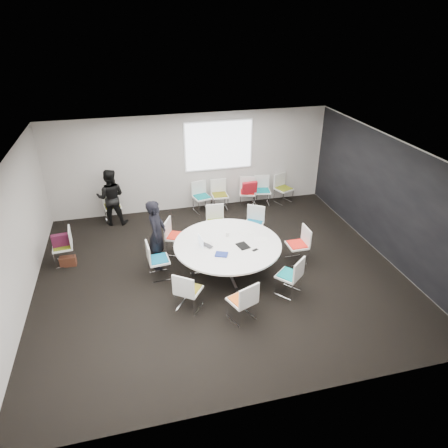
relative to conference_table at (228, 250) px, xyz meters
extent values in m
cube|color=black|center=(-0.18, 0.01, -0.58)|extent=(8.00, 7.00, 0.04)
cube|color=white|center=(-0.18, 0.01, 2.26)|extent=(8.00, 7.00, 0.04)
cube|color=#B3AEA9|center=(-0.18, 3.53, 0.84)|extent=(8.00, 0.04, 2.80)
cube|color=#B3AEA9|center=(-0.18, -3.51, 0.84)|extent=(8.00, 0.04, 2.80)
cube|color=#B3AEA9|center=(-4.20, 0.01, 0.84)|extent=(0.04, 7.00, 2.80)
cube|color=#B3AEA9|center=(3.84, 0.01, 0.84)|extent=(0.04, 7.00, 2.80)
cube|color=black|center=(3.81, 0.01, 0.84)|extent=(0.01, 6.94, 2.74)
cube|color=silver|center=(0.00, 0.00, -0.52)|extent=(0.90, 0.90, 0.08)
cylinder|color=silver|center=(0.00, 0.00, -0.19)|extent=(0.10, 0.10, 0.65)
cylinder|color=white|center=(0.00, 0.00, 0.15)|extent=(2.37, 2.37, 0.04)
cube|color=white|center=(0.62, 3.47, 1.29)|extent=(1.90, 0.03, 1.35)
cube|color=silver|center=(1.66, 0.00, -0.35)|extent=(0.43, 0.43, 0.42)
cube|color=white|center=(1.66, 0.00, -0.12)|extent=(0.45, 0.47, 0.04)
cube|color=red|center=(1.66, 0.00, -0.09)|extent=(0.39, 0.41, 0.03)
cube|color=white|center=(1.87, 0.00, 0.11)|extent=(0.04, 0.46, 0.42)
cube|color=silver|center=(0.99, 1.22, -0.35)|extent=(0.58, 0.58, 0.42)
cube|color=white|center=(0.99, 1.22, -0.12)|extent=(0.63, 0.62, 0.04)
cube|color=#0C6289|center=(0.99, 1.22, -0.09)|extent=(0.54, 0.54, 0.03)
cube|color=white|center=(1.11, 1.39, 0.11)|extent=(0.40, 0.29, 0.42)
cube|color=silver|center=(0.08, 1.50, -0.35)|extent=(0.44, 0.44, 0.42)
cube|color=white|center=(0.08, 1.50, -0.12)|extent=(0.48, 0.46, 0.04)
cube|color=#5C7016|center=(0.08, 1.50, -0.09)|extent=(0.42, 0.40, 0.03)
cube|color=white|center=(0.09, 1.71, 0.11)|extent=(0.46, 0.06, 0.42)
cube|color=silver|center=(-1.00, 1.06, -0.35)|extent=(0.56, 0.56, 0.42)
cube|color=white|center=(-1.00, 1.06, -0.12)|extent=(0.59, 0.60, 0.04)
cube|color=red|center=(-1.00, 1.06, -0.09)|extent=(0.51, 0.52, 0.03)
cube|color=white|center=(-1.19, 1.15, 0.11)|extent=(0.23, 0.43, 0.42)
cube|color=silver|center=(-1.52, 0.15, -0.35)|extent=(0.46, 0.46, 0.42)
cube|color=white|center=(-1.52, 0.15, -0.12)|extent=(0.48, 0.50, 0.04)
cube|color=#0A5F86|center=(-1.52, 0.15, -0.09)|extent=(0.41, 0.43, 0.03)
cube|color=white|center=(-1.73, 0.13, 0.11)|extent=(0.08, 0.46, 0.42)
cube|color=silver|center=(-1.05, -1.05, -0.35)|extent=(0.59, 0.59, 0.42)
cube|color=white|center=(-1.05, -1.05, -0.12)|extent=(0.63, 0.63, 0.04)
cube|color=olive|center=(-1.05, -1.05, -0.09)|extent=(0.55, 0.54, 0.03)
cube|color=white|center=(-1.18, -1.23, 0.11)|extent=(0.40, 0.30, 0.42)
cube|color=silver|center=(-0.13, -1.60, -0.35)|extent=(0.55, 0.55, 0.42)
cube|color=white|center=(-0.13, -1.60, -0.12)|extent=(0.59, 0.58, 0.04)
cube|color=orange|center=(-0.13, -1.60, -0.09)|extent=(0.51, 0.50, 0.03)
cube|color=white|center=(-0.05, -1.80, 0.11)|extent=(0.44, 0.21, 0.42)
cube|color=silver|center=(1.03, -1.07, -0.35)|extent=(0.59, 0.59, 0.42)
cube|color=white|center=(1.03, -1.07, -0.12)|extent=(0.64, 0.63, 0.04)
cube|color=#098186|center=(1.03, -1.07, -0.09)|extent=(0.55, 0.55, 0.03)
cube|color=white|center=(1.16, -1.23, 0.11)|extent=(0.37, 0.32, 0.42)
cube|color=silver|center=(0.03, 3.16, -0.35)|extent=(0.51, 0.51, 0.42)
cube|color=white|center=(0.03, 3.16, -0.12)|extent=(0.55, 0.54, 0.04)
cube|color=#0B767A|center=(0.03, 3.16, -0.09)|extent=(0.48, 0.47, 0.03)
cube|color=white|center=(-0.02, 3.36, 0.11)|extent=(0.45, 0.15, 0.42)
cube|color=silver|center=(0.57, 3.16, -0.35)|extent=(0.43, 0.43, 0.42)
cube|color=white|center=(0.57, 3.16, -0.12)|extent=(0.47, 0.45, 0.04)
cube|color=#6A6615|center=(0.57, 3.16, -0.09)|extent=(0.41, 0.39, 0.03)
cube|color=white|center=(0.57, 3.37, 0.11)|extent=(0.46, 0.05, 0.42)
cube|color=silver|center=(1.41, 3.16, -0.35)|extent=(0.52, 0.52, 0.42)
cube|color=white|center=(1.41, 3.16, -0.12)|extent=(0.56, 0.55, 0.04)
cube|color=red|center=(1.41, 3.16, -0.09)|extent=(0.49, 0.48, 0.03)
cube|color=white|center=(1.47, 3.36, 0.11)|extent=(0.45, 0.16, 0.42)
cube|color=silver|center=(1.89, 3.16, -0.35)|extent=(0.48, 0.48, 0.42)
cube|color=white|center=(1.89, 3.16, -0.12)|extent=(0.53, 0.51, 0.04)
cube|color=#0B7E88|center=(1.89, 3.16, -0.09)|extent=(0.46, 0.44, 0.03)
cube|color=white|center=(1.92, 3.37, 0.11)|extent=(0.46, 0.11, 0.42)
cube|color=silver|center=(2.58, 3.16, -0.35)|extent=(0.55, 0.55, 0.42)
cube|color=white|center=(2.58, 3.16, -0.12)|extent=(0.59, 0.58, 0.04)
cube|color=olive|center=(2.58, 3.16, -0.09)|extent=(0.52, 0.50, 0.03)
cube|color=white|center=(2.50, 3.35, 0.11)|extent=(0.44, 0.21, 0.42)
cube|color=silver|center=(-3.62, 1.23, -0.35)|extent=(0.46, 0.46, 0.42)
cube|color=white|center=(-3.62, 1.23, -0.12)|extent=(0.48, 0.50, 0.04)
cube|color=#637316|center=(-3.62, 1.23, -0.09)|extent=(0.42, 0.44, 0.03)
cube|color=white|center=(-3.41, 1.25, 0.11)|extent=(0.08, 0.46, 0.42)
cube|color=silver|center=(-2.50, 3.16, -0.35)|extent=(0.48, 0.48, 0.42)
cube|color=white|center=(-2.50, 3.16, -0.12)|extent=(0.53, 0.51, 0.04)
cube|color=#696B13|center=(-2.50, 3.16, -0.09)|extent=(0.46, 0.44, 0.03)
cube|color=white|center=(-2.53, 3.37, 0.11)|extent=(0.46, 0.11, 0.42)
imported|color=black|center=(-1.48, 0.61, 0.27)|extent=(0.57, 0.70, 1.65)
imported|color=black|center=(-2.50, 3.01, 0.23)|extent=(0.85, 0.70, 1.58)
imported|color=#333338|center=(-0.43, 0.03, 0.19)|extent=(0.33, 0.35, 0.02)
cube|color=silver|center=(-0.60, 0.02, 0.30)|extent=(0.06, 0.30, 0.22)
cube|color=black|center=(0.30, -0.19, 0.18)|extent=(0.28, 0.34, 0.02)
cube|color=navy|center=(-0.24, -0.42, 0.19)|extent=(0.32, 0.29, 0.03)
cube|color=white|center=(0.55, 0.35, 0.18)|extent=(0.36, 0.31, 0.00)
cube|color=white|center=(0.77, -0.01, 0.18)|extent=(0.34, 0.27, 0.00)
cylinder|color=white|center=(0.08, 0.33, 0.22)|extent=(0.08, 0.08, 0.09)
cube|color=black|center=(0.50, -0.41, 0.18)|extent=(0.16, 0.12, 0.01)
cube|color=#47132A|center=(-3.62, 1.23, 0.06)|extent=(0.42, 0.20, 0.28)
cube|color=#432115|center=(-3.54, 1.09, -0.44)|extent=(0.37, 0.18, 0.24)
cube|color=#A6141F|center=(1.41, 2.95, 0.14)|extent=(0.45, 0.19, 0.36)
camera|label=1|loc=(-1.88, -7.28, 4.71)|focal=32.00mm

